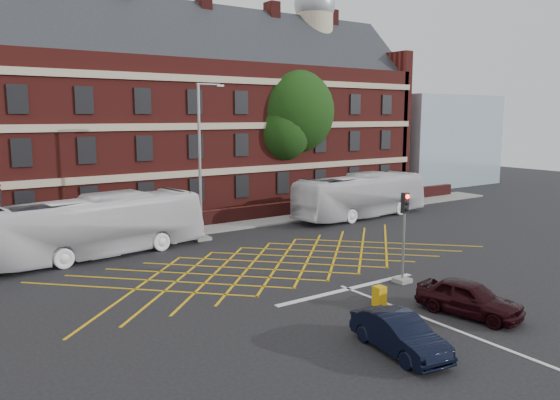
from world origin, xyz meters
TOP-DOWN VIEW (x-y plane):
  - ground at (0.00, 0.00)m, footprint 120.00×120.00m
  - victorian_building at (0.25, 22.00)m, footprint 51.00×12.17m
  - boundary_wall at (0.00, 13.00)m, footprint 56.00×0.50m
  - far_pavement at (0.00, 12.00)m, footprint 60.00×3.00m
  - glass_block at (34.00, 21.00)m, footprint 14.00×10.00m
  - box_junction_hatching at (0.00, 2.00)m, footprint 8.22×8.22m
  - stop_line at (0.00, -3.50)m, footprint 8.00×0.30m
  - centre_line at (0.00, -10.00)m, footprint 0.15×14.00m
  - bus_left at (-7.58, 8.94)m, footprint 12.58×4.34m
  - bus_right at (12.68, 9.27)m, footprint 12.22×3.59m
  - car_navy at (-3.12, -9.47)m, footprint 1.91×4.08m
  - car_maroon at (1.68, -8.65)m, footprint 2.39×4.36m
  - deciduous_tree at (11.87, 17.47)m, footprint 7.74×7.56m
  - traffic_light_near at (2.76, -4.18)m, footprint 0.70×0.70m
  - traffic_light_far at (-12.24, 10.03)m, footprint 0.70×0.70m
  - street_lamp at (-0.93, 9.29)m, footprint 2.25×1.00m
  - utility_cabinet at (-0.43, -5.86)m, footprint 0.45×0.43m

SIDE VIEW (x-z plane):
  - ground at x=0.00m, z-range 0.00..0.00m
  - box_junction_hatching at x=0.00m, z-range 0.00..0.02m
  - stop_line at x=0.00m, z-range 0.00..0.02m
  - centre_line at x=0.00m, z-range 0.00..0.02m
  - far_pavement at x=0.00m, z-range 0.00..0.12m
  - utility_cabinet at x=-0.43m, z-range 0.00..0.83m
  - boundary_wall at x=0.00m, z-range 0.00..1.10m
  - car_navy at x=-3.12m, z-range 0.00..1.29m
  - car_maroon at x=1.68m, z-range 0.00..1.41m
  - bus_right at x=12.68m, z-range 0.00..3.36m
  - bus_left at x=-7.58m, z-range 0.00..3.43m
  - traffic_light_near at x=2.76m, z-range -0.37..3.90m
  - traffic_light_far at x=-12.24m, z-range -0.37..3.90m
  - street_lamp at x=-0.93m, z-range -1.45..8.30m
  - glass_block at x=34.00m, z-range 0.00..10.00m
  - deciduous_tree at x=11.87m, z-range 1.63..13.55m
  - victorian_building at x=0.25m, z-range -2.36..18.04m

